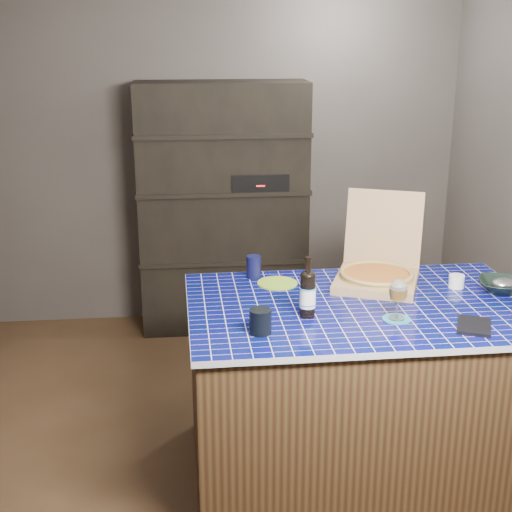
{
  "coord_description": "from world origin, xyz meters",
  "views": [
    {
      "loc": [
        -0.28,
        -3.46,
        2.15
      ],
      "look_at": [
        0.08,
        0.0,
        1.03
      ],
      "focal_mm": 50.0,
      "sensor_mm": 36.0,
      "label": 1
    }
  ],
  "objects": [
    {
      "name": "room",
      "position": [
        0.0,
        0.0,
        1.25
      ],
      "size": [
        3.5,
        3.5,
        3.5
      ],
      "color": "brown",
      "rests_on": "ground"
    },
    {
      "name": "shelving_unit",
      "position": [
        0.0,
        1.53,
        0.9
      ],
      "size": [
        1.2,
        0.41,
        1.8
      ],
      "color": "black",
      "rests_on": "floor"
    },
    {
      "name": "kitchen_island",
      "position": [
        0.55,
        -0.4,
        0.45
      ],
      "size": [
        1.66,
        1.07,
        0.91
      ],
      "rotation": [
        0.0,
        0.0,
        0.01
      ],
      "color": "#49361C",
      "rests_on": "floor"
    },
    {
      "name": "pizza_box",
      "position": [
        0.68,
        -0.13,
        0.97
      ],
      "size": [
        0.55,
        0.6,
        0.43
      ],
      "rotation": [
        0.0,
        0.0,
        -0.38
      ],
      "color": "tan",
      "rests_on": "kitchen_island"
    },
    {
      "name": "mead_bottle",
      "position": [
        0.26,
        -0.52,
        1.02
      ],
      "size": [
        0.08,
        0.08,
        0.28
      ],
      "color": "black",
      "rests_on": "kitchen_island"
    },
    {
      "name": "teal_trivet",
      "position": [
        0.65,
        -0.6,
        0.91
      ],
      "size": [
        0.13,
        0.13,
        0.01
      ],
      "primitive_type": "cylinder",
      "color": "teal",
      "rests_on": "kitchen_island"
    },
    {
      "name": "wine_glass",
      "position": [
        0.65,
        -0.6,
        1.04
      ],
      "size": [
        0.08,
        0.08,
        0.19
      ],
      "color": "white",
      "rests_on": "teal_trivet"
    },
    {
      "name": "tumbler",
      "position": [
        0.03,
        -0.68,
        0.96
      ],
      "size": [
        0.1,
        0.1,
        0.11
      ],
      "primitive_type": "cylinder",
      "color": "black",
      "rests_on": "kitchen_island"
    },
    {
      "name": "dvd_case",
      "position": [
        0.96,
        -0.72,
        0.91
      ],
      "size": [
        0.21,
        0.24,
        0.02
      ],
      "primitive_type": "cube",
      "rotation": [
        0.0,
        0.0,
        -0.4
      ],
      "color": "black",
      "rests_on": "kitchen_island"
    },
    {
      "name": "bowl",
      "position": [
        1.28,
        -0.3,
        0.93
      ],
      "size": [
        0.3,
        0.3,
        0.06
      ],
      "primitive_type": "imported",
      "rotation": [
        0.0,
        0.0,
        -0.3
      ],
      "color": "black",
      "rests_on": "kitchen_island"
    },
    {
      "name": "foil_contents",
      "position": [
        1.28,
        -0.3,
        0.95
      ],
      "size": [
        0.12,
        0.1,
        0.06
      ],
      "primitive_type": "ellipsoid",
      "color": "#B6B8C2",
      "rests_on": "bowl"
    },
    {
      "name": "white_jar",
      "position": [
        1.07,
        -0.23,
        0.94
      ],
      "size": [
        0.08,
        0.08,
        0.07
      ],
      "primitive_type": "cylinder",
      "color": "white",
      "rests_on": "kitchen_island"
    },
    {
      "name": "navy_cup",
      "position": [
        0.07,
        0.03,
        0.96
      ],
      "size": [
        0.07,
        0.07,
        0.12
      ],
      "primitive_type": "cylinder",
      "color": "black",
      "rests_on": "kitchen_island"
    },
    {
      "name": "green_trivet",
      "position": [
        0.18,
        -0.08,
        0.91
      ],
      "size": [
        0.2,
        0.2,
        0.01
      ],
      "primitive_type": "cylinder",
      "color": "#87BB28",
      "rests_on": "kitchen_island"
    }
  ]
}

